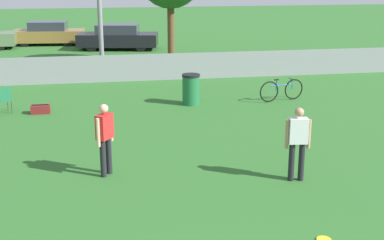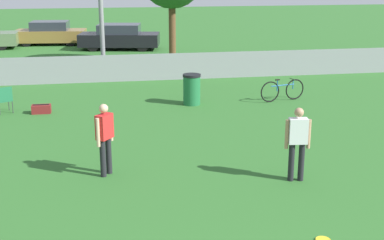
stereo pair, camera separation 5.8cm
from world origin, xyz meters
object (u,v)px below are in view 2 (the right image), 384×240
at_px(frisbee_disc, 323,240).
at_px(folding_chair_sideline, 4,98).
at_px(player_thrower_red, 105,135).
at_px(gear_bag_sideline, 41,109).
at_px(parked_car_tan, 50,33).
at_px(bicycle_sideline, 283,90).
at_px(trash_bin, 192,89).
at_px(player_receiver_white, 298,139).
at_px(parked_car_dark, 119,37).

distance_m(frisbee_disc, folding_chair_sideline, 11.70).
height_order(player_thrower_red, gear_bag_sideline, player_thrower_red).
bearing_deg(parked_car_tan, bicycle_sideline, -54.94).
distance_m(trash_bin, parked_car_tan, 17.00).
xyz_separation_m(player_receiver_white, player_thrower_red, (-4.08, 1.04, 0.00)).
bearing_deg(parked_car_dark, player_thrower_red, -82.83).
distance_m(folding_chair_sideline, parked_car_dark, 13.96).
distance_m(frisbee_disc, gear_bag_sideline, 10.92).
height_order(bicycle_sideline, trash_bin, trash_bin).
xyz_separation_m(gear_bag_sideline, parked_car_dark, (3.08, 13.50, 0.57)).
distance_m(folding_chair_sideline, parked_car_tan, 16.06).
bearing_deg(player_thrower_red, parked_car_dark, 33.87).
distance_m(bicycle_sideline, gear_bag_sideline, 8.16).
bearing_deg(frisbee_disc, bicycle_sideline, 74.88).
relative_size(player_thrower_red, frisbee_disc, 6.35).
distance_m(player_receiver_white, gear_bag_sideline, 9.09).
bearing_deg(trash_bin, parked_car_dark, 98.05).
bearing_deg(player_receiver_white, parked_car_tan, 114.07).
relative_size(player_thrower_red, parked_car_dark, 0.35).
xyz_separation_m(player_receiver_white, folding_chair_sideline, (-7.17, 6.94, -0.46)).
height_order(player_receiver_white, parked_car_tan, player_receiver_white).
xyz_separation_m(player_thrower_red, gear_bag_sideline, (-1.95, 5.71, -0.81)).
xyz_separation_m(trash_bin, parked_car_tan, (-5.89, 15.95, 0.15)).
relative_size(trash_bin, parked_car_dark, 0.22).
relative_size(player_receiver_white, bicycle_sideline, 0.97).
relative_size(player_thrower_red, gear_bag_sideline, 2.77).
xyz_separation_m(player_receiver_white, parked_car_tan, (-6.97, 23.00, -0.28)).
xyz_separation_m(player_thrower_red, folding_chair_sideline, (-3.09, 5.90, -0.46)).
relative_size(player_receiver_white, parked_car_dark, 0.35).
bearing_deg(trash_bin, folding_chair_sideline, -178.96).
distance_m(bicycle_sideline, parked_car_dark, 14.19).
distance_m(frisbee_disc, bicycle_sideline, 10.01).
height_order(frisbee_disc, parked_car_tan, parked_car_tan).
height_order(trash_bin, gear_bag_sideline, trash_bin).
bearing_deg(parked_car_dark, parked_car_tan, 156.18).
distance_m(trash_bin, parked_car_dark, 13.33).
height_order(gear_bag_sideline, parked_car_tan, parked_car_tan).
relative_size(player_receiver_white, folding_chair_sideline, 1.89).
bearing_deg(parked_car_dark, trash_bin, -71.42).
height_order(folding_chair_sideline, trash_bin, trash_bin).
height_order(player_thrower_red, folding_chair_sideline, player_thrower_red).
height_order(player_thrower_red, parked_car_tan, player_thrower_red).
height_order(player_receiver_white, trash_bin, player_receiver_white).
bearing_deg(folding_chair_sideline, player_thrower_red, 92.39).
distance_m(gear_bag_sideline, parked_car_dark, 13.85).
bearing_deg(trash_bin, bicycle_sideline, -0.79).
distance_m(frisbee_disc, parked_car_dark, 23.04).
bearing_deg(folding_chair_sideline, bicycle_sideline, 155.18).
bearing_deg(parked_car_tan, folding_chair_sideline, -85.27).
xyz_separation_m(player_thrower_red, parked_car_tan, (-2.89, 21.96, -0.28)).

